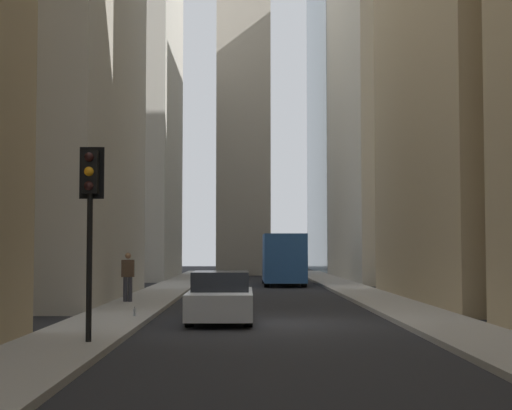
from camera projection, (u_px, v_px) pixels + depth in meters
The scene contains 11 objects.
ground_plane at pixel (271, 323), 21.44m from camera, with size 135.00×135.00×0.00m, color black.
sidewalk_right at pixel (108, 321), 21.38m from camera, with size 90.00×2.20×0.14m, color gray.
sidewalk_left at pixel (432, 320), 21.50m from camera, with size 90.00×2.20×0.14m, color gray.
building_left_far at pixel (416, 101), 51.36m from camera, with size 17.79×10.00×23.75m.
building_right_far at pixel (103, 48), 53.62m from camera, with size 13.00×10.50×31.89m.
church_spire at pixel (244, 34), 61.47m from camera, with size 4.57×4.57×36.57m.
delivery_truck at pixel (283, 259), 43.20m from camera, with size 6.46×2.25×2.84m.
sedan_silver at pixel (221, 298), 21.77m from camera, with size 4.30×1.78×1.42m.
traffic_light_foreground at pixel (90, 197), 16.16m from camera, with size 0.43×0.52×4.08m.
pedestrian at pixel (128, 275), 28.06m from camera, with size 0.26×0.44×1.77m.
discarded_bottle at pixel (134, 312), 22.08m from camera, with size 0.07×0.07×0.27m.
Camera 1 is at (-21.58, 0.69, 2.08)m, focal length 54.29 mm.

